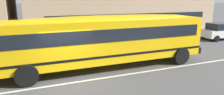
# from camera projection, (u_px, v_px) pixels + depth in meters

# --- Properties ---
(ground_plane) EXTENTS (400.00, 400.00, 0.00)m
(ground_plane) POSITION_uv_depth(u_px,v_px,m) (70.00, 83.00, 9.55)
(ground_plane) COLOR #4C4C4F
(sidewalk_far) EXTENTS (120.00, 3.00, 0.01)m
(sidewalk_far) POSITION_uv_depth(u_px,v_px,m) (53.00, 47.00, 16.76)
(sidewalk_far) COLOR gray
(sidewalk_far) RESTS_ON ground_plane
(lane_centreline) EXTENTS (110.00, 0.16, 0.01)m
(lane_centreline) POSITION_uv_depth(u_px,v_px,m) (70.00, 83.00, 9.55)
(lane_centreline) COLOR silver
(lane_centreline) RESTS_ON ground_plane
(school_bus) EXTENTS (13.55, 3.21, 3.03)m
(school_bus) POSITION_uv_depth(u_px,v_px,m) (103.00, 37.00, 11.46)
(school_bus) COLOR yellow
(school_bus) RESTS_ON ground_plane
(parked_car_white_near_corner) EXTENTS (3.97, 2.02, 1.64)m
(parked_car_white_near_corner) POSITION_uv_depth(u_px,v_px,m) (220.00, 31.00, 19.75)
(parked_car_white_near_corner) COLOR silver
(parked_car_white_near_corner) RESTS_ON ground_plane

